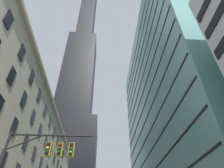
{
  "coord_description": "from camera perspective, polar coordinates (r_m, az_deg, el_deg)",
  "views": [
    {
      "loc": [
        0.16,
        -10.09,
        1.23
      ],
      "look_at": [
        1.72,
        15.99,
        22.46
      ],
      "focal_mm": 30.75,
      "sensor_mm": 36.0,
      "label": 1
    }
  ],
  "objects": [
    {
      "name": "traffic_signal_mast",
      "position": [
        15.73,
        -20.39,
        -20.23
      ],
      "size": [
        6.49,
        0.63,
        7.64
      ],
      "color": "black",
      "rests_on": "sidewalk_left"
    },
    {
      "name": "dark_skyscraper",
      "position": [
        115.33,
        -10.67,
        -3.32
      ],
      "size": [
        27.25,
        27.25,
        225.77
      ],
      "color": "black",
      "rests_on": "ground"
    },
    {
      "name": "glass_office_midrise",
      "position": [
        54.75,
        18.43,
        -5.98
      ],
      "size": [
        18.03,
        53.94,
        58.77
      ],
      "color": "slate",
      "rests_on": "ground"
    }
  ]
}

